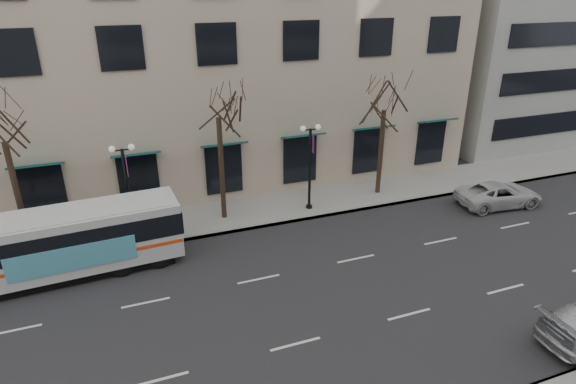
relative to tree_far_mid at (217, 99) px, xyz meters
name	(u,v)px	position (x,y,z in m)	size (l,w,h in m)	color
ground	(275,308)	(0.00, -8.80, -6.91)	(160.00, 160.00, 0.00)	black
sidewalk_far	(304,204)	(5.00, 0.20, -6.83)	(80.00, 4.00, 0.15)	gray
tree_far_mid	(217,99)	(0.00, 0.00, 0.00)	(3.60, 3.60, 8.55)	black
tree_far_right	(385,94)	(10.00, 0.00, -0.48)	(3.60, 3.60, 8.06)	black
lamp_post_left	(128,188)	(-4.99, -0.60, -3.96)	(1.22, 0.45, 5.21)	black
lamp_post_right	(310,164)	(5.01, -0.60, -3.96)	(1.22, 0.45, 5.21)	black
city_bus	(50,244)	(-8.62, -3.05, -5.19)	(11.72, 3.19, 3.14)	silver
white_pickup	(499,194)	(16.01, -4.00, -6.19)	(2.37, 5.13, 1.43)	silver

